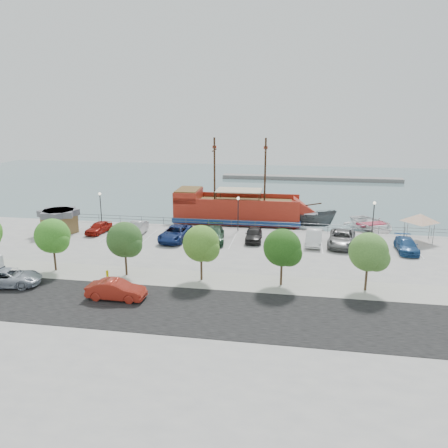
# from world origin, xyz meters

# --- Properties ---
(ground) EXTENTS (160.00, 160.00, 0.00)m
(ground) POSITION_xyz_m (0.00, 0.00, -1.00)
(ground) COLOR slate
(land_slab) EXTENTS (100.00, 58.00, 1.20)m
(land_slab) POSITION_xyz_m (0.00, -21.00, -0.60)
(land_slab) COLOR gray
(land_slab) RESTS_ON ground
(street) EXTENTS (100.00, 8.00, 0.04)m
(street) POSITION_xyz_m (0.00, -16.00, 0.01)
(street) COLOR black
(street) RESTS_ON land_slab
(sidewalk) EXTENTS (100.00, 4.00, 0.05)m
(sidewalk) POSITION_xyz_m (0.00, -10.00, 0.01)
(sidewalk) COLOR gray
(sidewalk) RESTS_ON land_slab
(seawall_railing) EXTENTS (50.00, 0.06, 1.00)m
(seawall_railing) POSITION_xyz_m (0.00, 7.80, 0.53)
(seawall_railing) COLOR #575D63
(seawall_railing) RESTS_ON land_slab
(far_shore) EXTENTS (40.00, 3.00, 0.80)m
(far_shore) POSITION_xyz_m (10.00, 55.00, -0.60)
(far_shore) COLOR gray
(far_shore) RESTS_ON ground
(pirate_ship) EXTENTS (19.97, 5.97, 12.54)m
(pirate_ship) POSITION_xyz_m (0.49, 12.76, 1.10)
(pirate_ship) COLOR #A32516
(pirate_ship) RESTS_ON ground
(patrol_boat) EXTENTS (6.81, 3.14, 2.55)m
(patrol_boat) POSITION_xyz_m (9.00, 12.03, 0.28)
(patrol_boat) COLOR #454C4F
(patrol_boat) RESTS_ON ground
(speedboat) EXTENTS (8.37, 9.41, 1.61)m
(speedboat) POSITION_xyz_m (17.00, 12.31, -0.20)
(speedboat) COLOR white
(speedboat) RESTS_ON ground
(dock_west) EXTENTS (7.23, 3.47, 0.40)m
(dock_west) POSITION_xyz_m (-14.00, 9.20, -0.80)
(dock_west) COLOR gray
(dock_west) RESTS_ON ground
(dock_mid) EXTENTS (7.68, 4.31, 0.42)m
(dock_mid) POSITION_xyz_m (7.23, 9.20, -0.79)
(dock_mid) COLOR gray
(dock_mid) RESTS_ON ground
(dock_east) EXTENTS (7.05, 4.05, 0.39)m
(dock_east) POSITION_xyz_m (16.54, 9.20, -0.81)
(dock_east) COLOR gray
(dock_east) RESTS_ON ground
(shed) EXTENTS (4.66, 4.66, 2.90)m
(shed) POSITION_xyz_m (-21.25, 1.83, 1.55)
(shed) COLOR olive
(shed) RESTS_ON land_slab
(canopy_tent) EXTENTS (4.90, 4.90, 3.67)m
(canopy_tent) POSITION_xyz_m (20.97, 5.76, 3.19)
(canopy_tent) COLOR slate
(canopy_tent) RESTS_ON land_slab
(street_van) EXTENTS (5.79, 3.55, 1.50)m
(street_van) POSITION_xyz_m (-17.02, -14.01, 0.75)
(street_van) COLOR #ABB3C0
(street_van) RESTS_ON street
(street_sedan) EXTENTS (4.73, 1.68, 1.55)m
(street_sedan) POSITION_xyz_m (-6.84, -15.02, 0.78)
(street_sedan) COLOR #A52619
(street_sedan) RESTS_ON street
(fire_hydrant) EXTENTS (0.24, 0.24, 0.69)m
(fire_hydrant) POSITION_xyz_m (-9.51, -10.80, 0.38)
(fire_hydrant) COLOR yellow
(fire_hydrant) RESTS_ON sidewalk
(lamp_post_left) EXTENTS (0.36, 0.36, 4.28)m
(lamp_post_left) POSITION_xyz_m (-18.00, 6.50, 2.94)
(lamp_post_left) COLOR black
(lamp_post_left) RESTS_ON land_slab
(lamp_post_mid) EXTENTS (0.36, 0.36, 4.28)m
(lamp_post_mid) POSITION_xyz_m (0.00, 6.50, 2.94)
(lamp_post_mid) COLOR black
(lamp_post_mid) RESTS_ON land_slab
(lamp_post_right) EXTENTS (0.36, 0.36, 4.28)m
(lamp_post_right) POSITION_xyz_m (16.00, 6.50, 2.94)
(lamp_post_right) COLOR black
(lamp_post_right) RESTS_ON land_slab
(tree_b) EXTENTS (3.30, 3.20, 5.00)m
(tree_b) POSITION_xyz_m (-14.85, -10.07, 3.30)
(tree_b) COLOR #473321
(tree_b) RESTS_ON sidewalk
(tree_c) EXTENTS (3.30, 3.20, 5.00)m
(tree_c) POSITION_xyz_m (-7.85, -10.07, 3.30)
(tree_c) COLOR #473321
(tree_c) RESTS_ON sidewalk
(tree_d) EXTENTS (3.30, 3.20, 5.00)m
(tree_d) POSITION_xyz_m (-0.85, -10.07, 3.30)
(tree_d) COLOR #473321
(tree_d) RESTS_ON sidewalk
(tree_e) EXTENTS (3.30, 3.20, 5.00)m
(tree_e) POSITION_xyz_m (6.15, -10.07, 3.30)
(tree_e) COLOR #473321
(tree_e) RESTS_ON sidewalk
(tree_f) EXTENTS (3.30, 3.20, 5.00)m
(tree_f) POSITION_xyz_m (13.15, -10.07, 3.30)
(tree_f) COLOR #473321
(tree_f) RESTS_ON sidewalk
(parked_car_a) EXTENTS (2.28, 4.36, 1.42)m
(parked_car_a) POSITION_xyz_m (-16.61, 2.64, 0.71)
(parked_car_a) COLOR maroon
(parked_car_a) RESTS_ON land_slab
(parked_car_b) EXTENTS (1.91, 4.88, 1.58)m
(parked_car_b) POSITION_xyz_m (-11.73, 2.58, 0.79)
(parked_car_b) COLOR #A4A4A4
(parked_car_b) RESTS_ON land_slab
(parked_car_c) EXTENTS (3.12, 6.09, 1.65)m
(parked_car_c) POSITION_xyz_m (-6.58, 1.34, 0.82)
(parked_car_c) COLOR navy
(parked_car_c) RESTS_ON land_slab
(parked_car_d) EXTENTS (3.11, 5.90, 1.63)m
(parked_car_d) POSITION_xyz_m (-2.07, 1.54, 0.81)
(parked_car_d) COLOR #1F3F28
(parked_car_d) RESTS_ON land_slab
(parked_car_e) EXTENTS (2.04, 4.66, 1.56)m
(parked_car_e) POSITION_xyz_m (2.37, 2.55, 0.78)
(parked_car_e) COLOR black
(parked_car_e) RESTS_ON land_slab
(parked_car_f) EXTENTS (2.05, 5.02, 1.62)m
(parked_car_f) POSITION_xyz_m (9.12, 2.37, 0.81)
(parked_car_f) COLOR white
(parked_car_f) RESTS_ON land_slab
(parked_car_g) EXTENTS (3.62, 6.36, 1.67)m
(parked_car_g) POSITION_xyz_m (12.14, 2.37, 0.84)
(parked_car_g) COLOR slate
(parked_car_g) RESTS_ON land_slab
(parked_car_h) EXTENTS (2.07, 4.94, 1.42)m
(parked_car_h) POSITION_xyz_m (18.74, 1.38, 0.71)
(parked_car_h) COLOR navy
(parked_car_h) RESTS_ON land_slab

